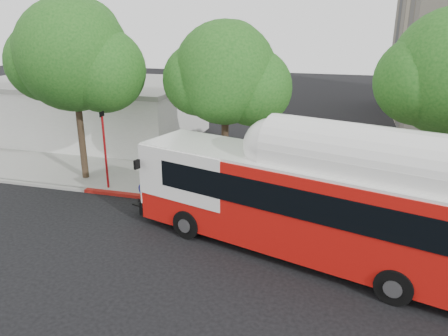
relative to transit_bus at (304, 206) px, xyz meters
name	(u,v)px	position (x,y,z in m)	size (l,w,h in m)	color
ground	(209,247)	(-3.56, -0.56, -2.00)	(120.00, 120.00, 0.00)	black
sidewalk	(246,188)	(-3.56, 5.94, -1.92)	(60.00, 5.00, 0.15)	gray
curb_strip	(233,207)	(-3.56, 3.34, -1.92)	(60.00, 0.30, 0.15)	gray
red_curb_segment	(175,200)	(-6.56, 3.34, -1.92)	(10.00, 0.32, 0.16)	maroon
street_tree_left	(82,60)	(-12.09, 5.00, 4.61)	(6.67, 5.80, 9.74)	#2D2116
street_tree_mid	(233,78)	(-4.16, 5.50, 3.91)	(5.75, 5.00, 8.62)	#2D2116
low_commercial_bldg	(88,109)	(-17.56, 13.44, 0.15)	(16.20, 10.20, 4.25)	silver
transit_bus	(304,206)	(0.00, 0.00, 0.00)	(14.57, 6.67, 4.28)	red
signal_pole	(105,151)	(-10.54, 3.87, 0.16)	(0.12, 0.40, 4.20)	#A21114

